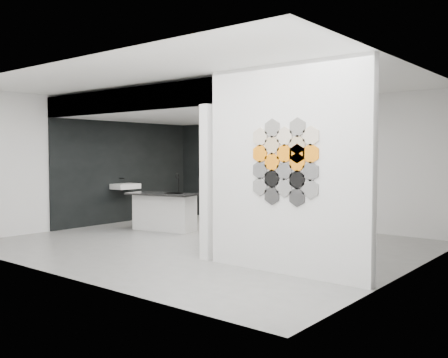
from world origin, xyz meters
TOP-DOWN VIEW (x-y plane):
  - floor at (0.00, 0.00)m, footprint 7.00×6.00m
  - partition_panel at (2.23, -1.00)m, footprint 2.45×0.15m
  - bay_clad_back at (-1.30, 2.97)m, footprint 4.40×0.04m
  - bay_clad_left at (-3.47, 1.00)m, footprint 0.04×4.00m
  - bulkhead at (-1.30, 1.00)m, footprint 4.40×4.00m
  - corner_column at (0.82, -1.00)m, footprint 0.16×0.16m
  - fascia_beam at (-1.30, -0.92)m, footprint 4.40×0.16m
  - wall_basin at (-3.24, 0.80)m, footprint 0.40×0.60m
  - display_shelf at (-1.20, 2.87)m, footprint 3.00×0.15m
  - kitchen_island at (-1.75, 0.59)m, footprint 1.58×0.93m
  - stockpot at (-2.14, 2.87)m, footprint 0.29×0.29m
  - kettle at (-0.15, 2.87)m, footprint 0.25×0.25m
  - glass_bowl at (0.15, 2.87)m, footprint 0.20×0.20m
  - glass_vase at (0.15, 2.87)m, footprint 0.12×0.12m
  - bottle_dark at (-1.74, 2.87)m, footprint 0.06×0.06m
  - utensil_cup at (-1.96, 2.87)m, footprint 0.08×0.08m
  - hex_tile_cluster at (2.26, -1.09)m, footprint 1.04×0.02m

SIDE VIEW (x-z plane):
  - floor at x=0.00m, z-range -0.01..0.00m
  - kitchen_island at x=-1.75m, z-range -0.19..1.00m
  - wall_basin at x=-3.24m, z-range 0.79..0.91m
  - bay_clad_back at x=-1.30m, z-range 0.00..2.35m
  - bay_clad_left at x=-3.47m, z-range 0.00..2.35m
  - corner_column at x=0.82m, z-range 0.00..2.35m
  - display_shelf at x=-1.20m, z-range 1.28..1.32m
  - utensil_cup at x=-1.96m, z-range 1.32..1.41m
  - glass_bowl at x=0.15m, z-range 1.32..1.43m
  - bottle_dark at x=-1.74m, z-range 1.32..1.46m
  - partition_panel at x=2.23m, z-range 0.00..2.80m
  - glass_vase at x=0.15m, z-range 1.32..1.48m
  - kettle at x=-0.15m, z-range 1.32..1.49m
  - stockpot at x=-2.14m, z-range 1.32..1.51m
  - hex_tile_cluster at x=2.26m, z-range 0.92..2.09m
  - bulkhead at x=-1.30m, z-range 2.35..2.75m
  - fascia_beam at x=-1.30m, z-range 2.35..2.75m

